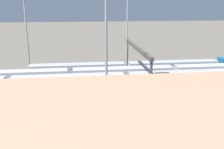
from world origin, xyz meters
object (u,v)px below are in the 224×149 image
train_on_track_2 (173,74)px  light_mast_0 (128,2)px  train_on_track_1 (165,68)px  light_mast_2 (24,5)px  signal_gantry (137,52)px  train_on_track_3 (120,82)px

train_on_track_2 → light_mast_0: 22.25m
train_on_track_1 → light_mast_2: bearing=-12.4°
light_mast_0 → train_on_track_2: bearing=127.3°
signal_gantry → light_mast_0: bearing=-89.2°
train_on_track_1 → light_mast_2: (34.87, -7.68, 15.75)m
train_on_track_1 → signal_gantry: bearing=30.6°
train_on_track_1 → signal_gantry: (8.44, 5.00, 5.33)m
train_on_track_1 → train_on_track_2: bearing=96.2°
train_on_track_3 → signal_gantry: bearing=-132.7°
train_on_track_3 → signal_gantry: signal_gantry is taller
train_on_track_1 → train_on_track_2: size_ratio=0.69×
train_on_track_2 → light_mast_0: (9.14, -12.00, 16.36)m
train_on_track_2 → light_mast_2: bearing=-19.7°
light_mast_0 → signal_gantry: light_mast_0 is taller
light_mast_0 → light_mast_2: size_ratio=1.03×
train_on_track_3 → light_mast_2: size_ratio=4.94×
train_on_track_1 → train_on_track_2: (-0.54, 5.00, -0.09)m
train_on_track_3 → train_on_track_1: bearing=-142.5°
train_on_track_1 → train_on_track_3: (13.05, 10.00, -0.02)m
train_on_track_1 → train_on_track_3: size_ratio=0.48×
train_on_track_1 → light_mast_0: size_ratio=2.28×
train_on_track_3 → light_mast_0: 23.96m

